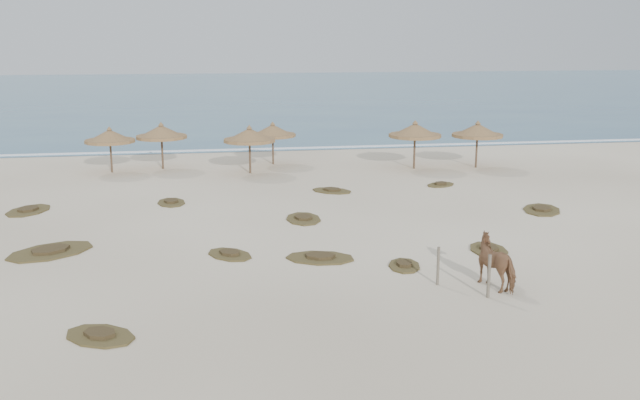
# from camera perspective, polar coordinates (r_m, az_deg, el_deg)

# --- Properties ---
(ground) EXTENTS (160.00, 160.00, 0.00)m
(ground) POSITION_cam_1_polar(r_m,az_deg,el_deg) (22.43, -3.96, -6.28)
(ground) COLOR #F2E4C7
(ground) RESTS_ON ground
(ocean) EXTENTS (200.00, 100.00, 0.01)m
(ocean) POSITION_cam_1_polar(r_m,az_deg,el_deg) (96.39, -8.20, 8.49)
(ocean) COLOR #2A597E
(ocean) RESTS_ON ground
(foam_line) EXTENTS (70.00, 0.60, 0.01)m
(foam_line) POSITION_cam_1_polar(r_m,az_deg,el_deg) (47.70, -6.90, 4.00)
(foam_line) COLOR white
(foam_line) RESTS_ON ground
(palapa_1) EXTENTS (3.59, 3.59, 2.56)m
(palapa_1) POSITION_cam_1_polar(r_m,az_deg,el_deg) (40.87, -16.47, 4.87)
(palapa_1) COLOR brown
(palapa_1) RESTS_ON ground
(palapa_2) EXTENTS (3.13, 3.13, 2.68)m
(palapa_2) POSITION_cam_1_polar(r_m,az_deg,el_deg) (41.23, -12.58, 5.29)
(palapa_2) COLOR brown
(palapa_2) RESTS_ON ground
(palapa_3) EXTENTS (3.50, 3.50, 2.52)m
(palapa_3) POSITION_cam_1_polar(r_m,az_deg,el_deg) (41.87, -3.81, 5.52)
(palapa_3) COLOR brown
(palapa_3) RESTS_ON ground
(palapa_4) EXTENTS (3.68, 3.68, 2.67)m
(palapa_4) POSITION_cam_1_polar(r_m,az_deg,el_deg) (39.14, -5.67, 5.13)
(palapa_4) COLOR brown
(palapa_4) RESTS_ON ground
(palapa_5) EXTENTS (3.89, 3.89, 2.77)m
(palapa_5) POSITION_cam_1_polar(r_m,az_deg,el_deg) (40.68, 7.61, 5.49)
(palapa_5) COLOR brown
(palapa_5) RESTS_ON ground
(palapa_6) EXTENTS (3.78, 3.78, 2.71)m
(palapa_6) POSITION_cam_1_polar(r_m,az_deg,el_deg) (41.70, 12.49, 5.41)
(palapa_6) COLOR brown
(palapa_6) RESTS_ON ground
(horse) EXTENTS (1.40, 2.00, 1.54)m
(horse) POSITION_cam_1_polar(r_m,az_deg,el_deg) (22.08, 14.08, -4.86)
(horse) COLOR #8A5C3E
(horse) RESTS_ON ground
(fence_post_near) EXTENTS (0.10, 0.10, 1.29)m
(fence_post_near) POSITION_cam_1_polar(r_m,az_deg,el_deg) (21.16, 13.36, -5.96)
(fence_post_near) COLOR #6F6353
(fence_post_near) RESTS_ON ground
(fence_post_far) EXTENTS (0.09, 0.09, 1.20)m
(fence_post_far) POSITION_cam_1_polar(r_m,az_deg,el_deg) (21.93, 9.43, -5.23)
(fence_post_far) COLOR #6F6353
(fence_post_far) RESTS_ON ground
(scrub_1) EXTENTS (3.69, 3.47, 0.16)m
(scrub_1) POSITION_cam_1_polar(r_m,az_deg,el_deg) (26.69, -20.76, -3.84)
(scrub_1) COLOR brown
(scrub_1) RESTS_ON ground
(scrub_2) EXTENTS (2.08, 2.22, 0.16)m
(scrub_2) POSITION_cam_1_polar(r_m,az_deg,el_deg) (24.82, -7.24, -4.31)
(scrub_2) COLOR brown
(scrub_2) RESTS_ON ground
(scrub_3) EXTENTS (1.44, 2.20, 0.16)m
(scrub_3) POSITION_cam_1_polar(r_m,az_deg,el_deg) (29.36, -1.34, -1.48)
(scrub_3) COLOR brown
(scrub_3) RESTS_ON ground
(scrub_4) EXTENTS (1.51, 2.11, 0.16)m
(scrub_4) POSITION_cam_1_polar(r_m,az_deg,el_deg) (25.85, 13.34, -3.86)
(scrub_4) COLOR brown
(scrub_4) RESTS_ON ground
(scrub_5) EXTENTS (2.46, 2.85, 0.16)m
(scrub_5) POSITION_cam_1_polar(r_m,az_deg,el_deg) (32.31, 17.32, -0.73)
(scrub_5) COLOR brown
(scrub_5) RESTS_ON ground
(scrub_6) EXTENTS (2.31, 2.81, 0.16)m
(scrub_6) POSITION_cam_1_polar(r_m,az_deg,el_deg) (33.21, -22.30, -0.76)
(scrub_6) COLOR brown
(scrub_6) RESTS_ON ground
(scrub_7) EXTENTS (2.41, 2.26, 0.16)m
(scrub_7) POSITION_cam_1_polar(r_m,az_deg,el_deg) (34.65, 0.96, 0.77)
(scrub_7) COLOR brown
(scrub_7) RESTS_ON ground
(scrub_9) EXTENTS (2.71, 2.15, 0.16)m
(scrub_9) POSITION_cam_1_polar(r_m,az_deg,el_deg) (24.26, 0.01, -4.61)
(scrub_9) COLOR brown
(scrub_9) RESTS_ON ground
(scrub_10) EXTENTS (1.97, 1.78, 0.16)m
(scrub_10) POSITION_cam_1_polar(r_m,az_deg,el_deg) (36.57, 9.62, 1.24)
(scrub_10) COLOR brown
(scrub_10) RESTS_ON ground
(scrub_11) EXTENTS (2.39, 2.24, 0.16)m
(scrub_11) POSITION_cam_1_polar(r_m,az_deg,el_deg) (19.05, -17.19, -10.29)
(scrub_11) COLOR brown
(scrub_11) RESTS_ON ground
(scrub_12) EXTENTS (1.35, 1.78, 0.16)m
(scrub_12) POSITION_cam_1_polar(r_m,az_deg,el_deg) (23.62, 6.76, -5.20)
(scrub_12) COLOR brown
(scrub_12) RESTS_ON ground
(scrub_13) EXTENTS (1.47, 2.04, 0.16)m
(scrub_13) POSITION_cam_1_polar(r_m,az_deg,el_deg) (32.90, -11.82, -0.17)
(scrub_13) COLOR brown
(scrub_13) RESTS_ON ground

